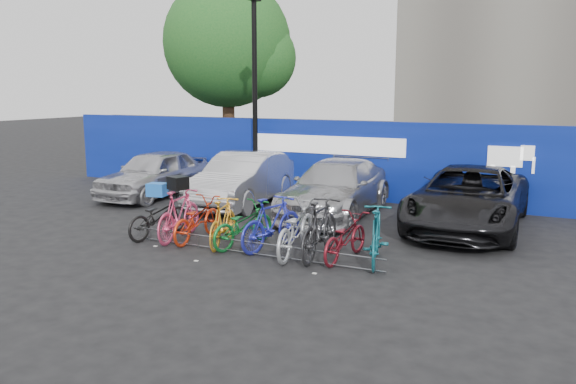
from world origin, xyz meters
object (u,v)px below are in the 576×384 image
Objects in this scene: bike_0 at (158,216)px; car_2 at (336,188)px; car_0 at (155,173)px; bike_6 at (295,228)px; bike_7 at (320,229)px; bike_2 at (197,219)px; bike_5 at (272,223)px; car_3 at (468,198)px; lamppost at (255,91)px; bike_rack at (252,248)px; bike_1 at (179,214)px; bike_8 at (345,237)px; tree at (233,46)px; bike_4 at (243,225)px; bike_9 at (376,235)px; bike_3 at (223,222)px; car_1 at (243,179)px.

car_2 is at bearing -118.75° from bike_0.
bike_6 is at bearing -30.89° from car_0.
bike_7 is (7.21, -3.87, -0.14)m from car_0.
bike_6 is (2.45, -0.07, 0.07)m from bike_2.
car_0 reaches higher than bike_5.
car_3 is 2.68× the size of bike_7.
bike_rack is (3.20, -6.00, -3.11)m from lamppost.
bike_8 is (3.89, 0.13, -0.12)m from bike_1.
bike_rack is 1.45m from bike_7.
lamppost is 1.14× the size of car_3.
car_2 is (6.96, -6.33, -4.35)m from tree.
bike_2 is 1.01× the size of bike_4.
bike_1 is 0.95× the size of bike_7.
bike_5 is (1.84, 0.08, 0.09)m from bike_2.
bike_5 is 1.01× the size of bike_9.
bike_7 reaches higher than bike_3.
bike_0 is 3.96m from bike_7.
car_0 is 6.62m from bike_4.
bike_7 is at bearing -75.12° from car_2.
tree is 12.93m from car_3.
bike_7 is (3.39, 0.05, 0.03)m from bike_1.
car_1 is 4.04m from bike_1.
tree reaches higher than bike_8.
car_0 is 2.48× the size of bike_8.
bike_3 is 1.70m from bike_6.
bike_6 is 0.53m from bike_7.
car_1 reaches higher than bike_2.
bike_4 is at bearing -9.88° from bike_6.
car_0 reaches higher than bike_rack.
car_0 reaches higher than bike_2.
bike_7 is (2.22, 0.07, 0.08)m from bike_3.
bike_6 is 1.21× the size of bike_8.
lamppost is 3.21× the size of bike_1.
bike_4 is at bearing 176.11° from bike_1.
bike_7 reaches higher than bike_1.
car_0 is at bearing -179.91° from car_3.
bike_1 is at bearing -170.84° from bike_0.
car_3 reaches higher than bike_9.
car_2 reaches higher than bike_6.
tree is at bearing -45.02° from bike_4.
car_0 is 0.81× the size of car_3.
bike_1 reaches higher than bike_4.
bike_0 is (-2.65, 0.40, 0.31)m from bike_rack.
car_0 is 2.39× the size of bike_0.
car_0 is 2.40× the size of bike_4.
bike_9 is at bearing -43.95° from lamppost.
car_3 is at bearing -153.13° from bike_3.
bike_5 is at bearing -13.69° from bike_9.
bike_4 is at bearing -175.31° from bike_3.
bike_rack is 2.81× the size of bike_7.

